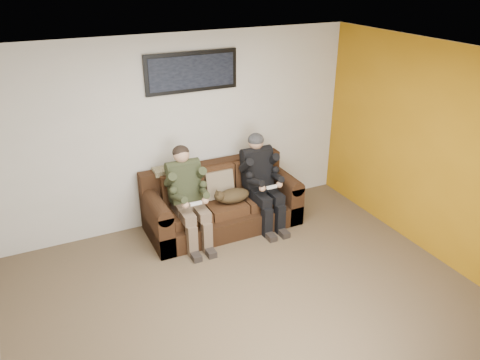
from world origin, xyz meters
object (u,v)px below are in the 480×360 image
sofa (221,204)px  person_left (187,191)px  cat (232,196)px  framed_poster (192,72)px  person_right (261,176)px

sofa → person_left: size_ratio=1.64×
sofa → person_left: person_left is taller
cat → framed_poster: (-0.29, 0.59, 1.58)m
person_left → framed_poster: (0.34, 0.57, 1.39)m
person_left → framed_poster: framed_poster is taller
person_left → cat: size_ratio=1.93×
sofa → person_right: size_ratio=1.63×
sofa → person_right: bearing=-17.9°
framed_poster → person_left: bearing=-120.7°
person_right → framed_poster: bearing=142.5°
sofa → framed_poster: bearing=117.1°
framed_poster → person_right: bearing=-37.5°
sofa → framed_poster: 1.83m
person_right → framed_poster: 1.67m
sofa → person_left: (-0.54, -0.17, 0.39)m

